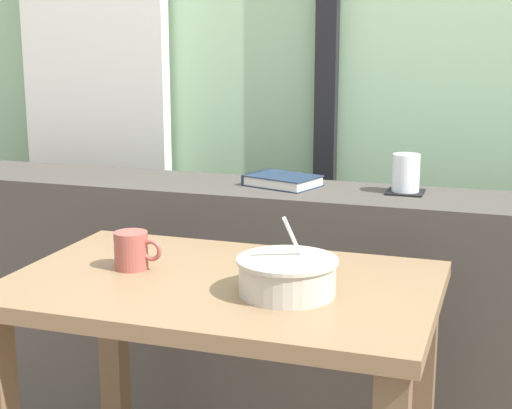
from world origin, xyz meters
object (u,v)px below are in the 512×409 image
juice_glass (406,175)px  ceramic_mug (132,250)px  soup_bowl (287,276)px  breakfast_table (222,339)px  fork_utensil (289,260)px  coaster_square (405,192)px  closed_book (282,181)px

juice_glass → ceramic_mug: (-0.52, -0.61, -0.10)m
soup_bowl → breakfast_table: bearing=164.1°
fork_utensil → ceramic_mug: ceramic_mug is taller
juice_glass → soup_bowl: juice_glass is taller
juice_glass → soup_bowl: (-0.14, -0.67, -0.10)m
breakfast_table → coaster_square: bearing=64.0°
breakfast_table → ceramic_mug: bearing=176.9°
breakfast_table → juice_glass: juice_glass is taller
coaster_square → ceramic_mug: coaster_square is taller
soup_bowl → fork_utensil: 0.23m
fork_utensil → ceramic_mug: bearing=-170.6°
juice_glass → coaster_square: bearing=90.0°
fork_utensil → ceramic_mug: 0.36m
fork_utensil → closed_book: bearing=90.7°
coaster_square → ceramic_mug: 0.81m
breakfast_table → juice_glass: (0.30, 0.62, 0.28)m
breakfast_table → coaster_square: coaster_square is taller
ceramic_mug → fork_utensil: bearing=27.2°
juice_glass → ceramic_mug: juice_glass is taller
closed_book → ceramic_mug: size_ratio=2.02×
coaster_square → closed_book: bearing=-178.6°
coaster_square → fork_utensil: 0.50m
closed_book → fork_utensil: bearing=-71.6°
breakfast_table → fork_utensil: bearing=60.5°
fork_utensil → coaster_square: bearing=47.7°
juice_glass → closed_book: (-0.35, -0.01, -0.04)m
juice_glass → breakfast_table: bearing=-116.0°
juice_glass → fork_utensil: size_ratio=0.61×
coaster_square → breakfast_table: bearing=-116.0°
soup_bowl → ceramic_mug: 0.38m
coaster_square → soup_bowl: soup_bowl is taller
coaster_square → fork_utensil: (-0.20, -0.45, -0.09)m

